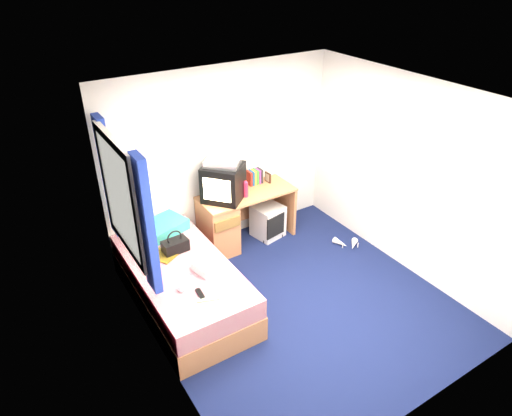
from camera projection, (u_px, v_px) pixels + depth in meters
ground at (296, 302)px, 5.31m from camera, size 3.40×3.40×0.00m
room_shell at (303, 192)px, 4.58m from camera, size 3.40×3.40×3.40m
bed at (183, 284)px, 5.17m from camera, size 1.01×2.00×0.54m
pillow at (161, 228)px, 5.56m from camera, size 0.70×0.55×0.13m
desk at (229, 220)px, 6.12m from camera, size 1.30×0.55×0.75m
storage_cube at (268, 221)px, 6.42m from camera, size 0.44×0.44×0.47m
crt_tv at (223, 182)px, 5.80m from camera, size 0.65×0.65×0.48m
vcr at (223, 162)px, 5.66m from camera, size 0.51×0.51×0.08m
book_row at (255, 177)px, 6.25m from camera, size 0.20×0.13×0.20m
picture_frame at (268, 177)px, 6.30m from camera, size 0.03×0.12×0.14m
pink_water_bottle at (246, 190)px, 5.92m from camera, size 0.08×0.08×0.20m
aerosol_can at (242, 188)px, 5.98m from camera, size 0.05×0.05×0.17m
handbag at (175, 245)px, 5.23m from camera, size 0.30×0.18×0.28m
towel at (209, 265)px, 4.95m from camera, size 0.35×0.31×0.10m
magazine at (163, 256)px, 5.17m from camera, size 0.32×0.35×0.01m
water_bottle at (185, 284)px, 4.70m from camera, size 0.20×0.18×0.07m
colour_swatch_fan at (208, 299)px, 4.54m from camera, size 0.23×0.13×0.01m
remote_control at (200, 294)px, 4.61m from camera, size 0.06×0.16×0.02m
window_assembly at (124, 199)px, 4.54m from camera, size 0.11×1.42×1.40m
white_heels at (347, 244)px, 6.27m from camera, size 0.31×0.34×0.09m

